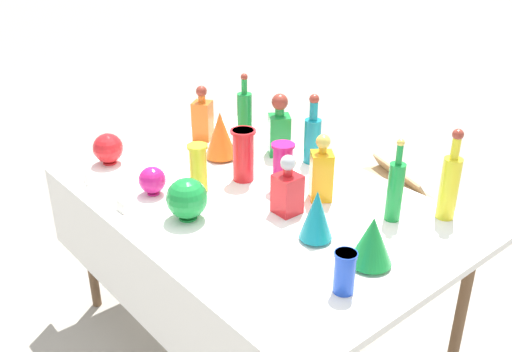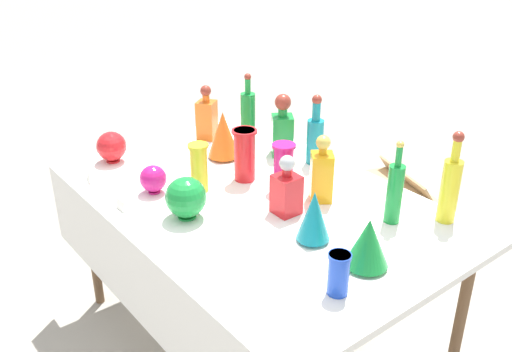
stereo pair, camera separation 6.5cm
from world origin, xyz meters
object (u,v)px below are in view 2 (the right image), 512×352
Objects in this scene: fluted_vase_0 at (223,134)px; cardboard_box_behind_right at (367,220)px; tall_bottle_2 at (248,119)px; fluted_vase_2 at (314,216)px; tall_bottle_3 at (315,137)px; square_decanter_2 at (207,117)px; tall_bottle_0 at (450,186)px; square_decanter_1 at (322,173)px; round_bowl_2 at (186,197)px; cardboard_box_behind_left at (391,215)px; round_bowl_0 at (112,146)px; slender_vase_3 at (245,153)px; round_bowl_1 at (153,179)px; square_decanter_3 at (287,190)px; fluted_vase_1 at (368,243)px; slender_vase_1 at (283,165)px; tall_bottle_1 at (395,191)px; slender_vase_2 at (339,272)px; slender_vase_0 at (199,166)px; square_decanter_0 at (282,128)px.

cardboard_box_behind_right is (0.12, 0.95, -0.75)m from fluted_vase_0.
tall_bottle_2 is 0.87m from fluted_vase_2.
square_decanter_2 is (-0.55, -0.22, -0.01)m from tall_bottle_3.
tall_bottle_0 is 1.84× the size of fluted_vase_2.
square_decanter_1 is 0.54m from round_bowl_2.
tall_bottle_3 is 1.02m from cardboard_box_behind_left.
fluted_vase_0 reaches higher than round_bowl_0.
fluted_vase_2 is at bearing -43.98° from tall_bottle_3.
slender_vase_3 is 0.42× the size of cardboard_box_behind_right.
round_bowl_2 is (0.12, -0.37, -0.04)m from slender_vase_3.
round_bowl_1 is at bearing -105.12° from tall_bottle_3.
tall_bottle_0 is at bearing 18.12° from fluted_vase_0.
square_decanter_3 is 1.34× the size of fluted_vase_1.
fluted_vase_2 is (0.38, -0.19, -0.00)m from slender_vase_1.
tall_bottle_3 is 0.36m from square_decanter_1.
fluted_vase_1 is (0.14, -0.30, -0.03)m from tall_bottle_1.
square_decanter_3 is 0.21m from slender_vase_1.
fluted_vase_1 is at bearing -7.96° from fluted_vase_0.
round_bowl_0 is (-1.33, -0.11, -0.00)m from slender_vase_2.
square_decanter_3 is 0.22m from fluted_vase_2.
square_decanter_3 is 1.16× the size of slender_vase_0.
slender_vase_0 is at bearing -137.51° from square_decanter_1.
tall_bottle_1 is at bearing -13.62° from tall_bottle_3.
fluted_vase_0 is (-1.05, 0.31, 0.04)m from slender_vase_2.
square_decanter_2 is 0.47× the size of cardboard_box_behind_left.
tall_bottle_2 is 1.88× the size of slender_vase_1.
slender_vase_3 reaches higher than cardboard_box_behind_right.
cardboard_box_behind_right is at bearing 67.26° from square_decanter_2.
cardboard_box_behind_left is (0.22, 1.03, -0.70)m from fluted_vase_0.
square_decanter_2 is 1.27m from cardboard_box_behind_left.
square_decanter_2 is 1.33× the size of slender_vase_0.
tall_bottle_1 is 0.79m from slender_vase_0.
square_decanter_0 reaches higher than round_bowl_1.
tall_bottle_3 is at bearing 50.96° from round_bowl_0.
slender_vase_0 is 1.74× the size of round_bowl_1.
slender_vase_1 is (0.20, 0.29, -0.00)m from slender_vase_0.
slender_vase_2 is at bearing -84.82° from tall_bottle_0.
square_decanter_3 is at bearing 164.61° from fluted_vase_2.
round_bowl_2 is (-0.64, -0.29, -0.01)m from fluted_vase_1.
square_decanter_0 reaches higher than square_decanter_2.
tall_bottle_0 reaches higher than tall_bottle_3.
tall_bottle_2 is 2.59× the size of round_bowl_0.
tall_bottle_2 reaches higher than tall_bottle_0.
cardboard_box_behind_right is (-0.93, 1.26, -0.71)m from slender_vase_2.
tall_bottle_2 is 0.63× the size of cardboard_box_behind_left.
fluted_vase_0 is at bearing -16.94° from square_decanter_2.
cardboard_box_behind_left is at bearing 100.25° from slender_vase_1.
tall_bottle_2 reaches higher than slender_vase_3.
round_bowl_2 is at bearing -95.19° from slender_vase_1.
square_decanter_0 is 2.07× the size of round_bowl_0.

